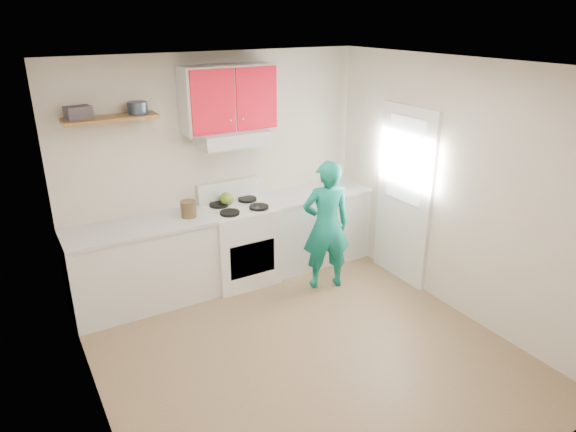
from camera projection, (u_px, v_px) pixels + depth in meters
floor at (303, 350)px, 4.87m from camera, size 3.80×3.80×0.00m
ceiling at (307, 66)px, 3.92m from camera, size 3.60×3.80×0.04m
back_wall at (218, 169)px, 5.92m from camera, size 3.60×0.04×2.60m
front_wall at (486, 335)px, 2.87m from camera, size 3.60×0.04×2.60m
left_wall at (84, 273)px, 3.55m from camera, size 0.04×3.80×2.60m
right_wall at (455, 190)px, 5.24m from camera, size 0.04×3.80×2.60m
door at (404, 196)px, 5.89m from camera, size 0.05×0.85×2.05m
door_glass at (405, 160)px, 5.72m from camera, size 0.01×0.55×0.95m
counter_left at (143, 266)px, 5.51m from camera, size 1.52×0.60×0.90m
counter_right at (314, 227)px, 6.53m from camera, size 1.32×0.60×0.90m
stove at (240, 244)px, 6.02m from camera, size 0.76×0.65×0.92m
range_hood at (232, 138)px, 5.65m from camera, size 0.76×0.44×0.15m
upper_cabinets at (229, 98)px, 5.54m from camera, size 1.02×0.33×0.70m
shelf at (110, 118)px, 5.00m from camera, size 0.90×0.30×0.04m
books at (78, 112)px, 4.87m from camera, size 0.26×0.20×0.12m
tin at (138, 108)px, 5.10m from camera, size 0.25×0.25×0.12m
kettle at (227, 198)px, 5.90m from camera, size 0.23×0.23×0.15m
crock at (189, 210)px, 5.54m from camera, size 0.21×0.21×0.20m
cutting_board at (299, 197)px, 6.19m from camera, size 0.29×0.22×0.02m
silicone_mat at (337, 191)px, 6.44m from camera, size 0.33×0.29×0.01m
person at (326, 226)px, 5.77m from camera, size 0.63×0.51×1.51m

